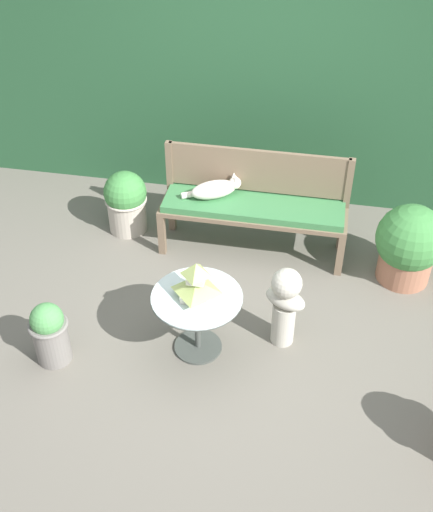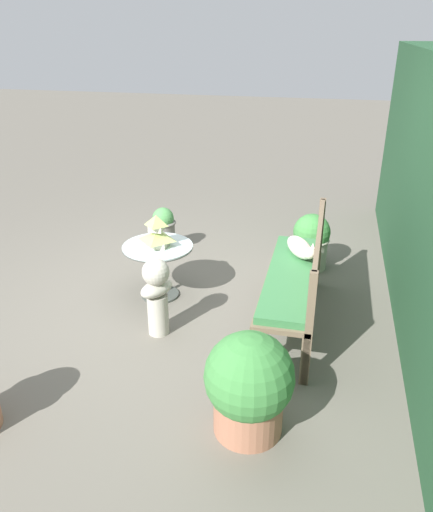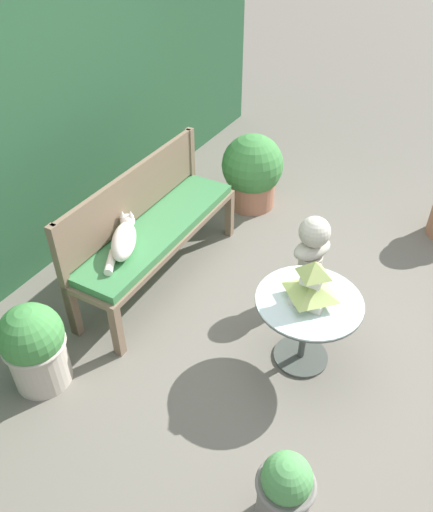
# 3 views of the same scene
# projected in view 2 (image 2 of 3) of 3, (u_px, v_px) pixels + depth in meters

# --- Properties ---
(ground) EXTENTS (30.00, 30.00, 0.00)m
(ground) POSITION_uv_depth(u_px,v_px,m) (181.00, 307.00, 4.62)
(ground) COLOR #666056
(garden_bench) EXTENTS (1.61, 0.43, 0.50)m
(garden_bench) POSITION_uv_depth(u_px,v_px,m) (291.00, 280.00, 4.19)
(garden_bench) COLOR brown
(garden_bench) RESTS_ON ground
(bench_backrest) EXTENTS (1.61, 0.06, 0.91)m
(bench_backrest) POSITION_uv_depth(u_px,v_px,m) (317.00, 257.00, 4.06)
(bench_backrest) COLOR brown
(bench_backrest) RESTS_ON ground
(cat) EXTENTS (0.50, 0.33, 0.20)m
(cat) POSITION_uv_depth(u_px,v_px,m) (300.00, 248.00, 4.42)
(cat) COLOR silver
(cat) RESTS_ON garden_bench
(patio_table) EXTENTS (0.66, 0.66, 0.52)m
(patio_table) POSITION_uv_depth(u_px,v_px,m) (158.00, 257.00, 4.66)
(patio_table) COLOR #424742
(patio_table) RESTS_ON ground
(pagoda_birdhouse) EXTENTS (0.27, 0.27, 0.30)m
(pagoda_birdhouse) POSITION_uv_depth(u_px,v_px,m) (157.00, 233.00, 4.56)
(pagoda_birdhouse) COLOR silver
(pagoda_birdhouse) RESTS_ON patio_table
(garden_bust) EXTENTS (0.36, 0.30, 0.69)m
(garden_bust) POSITION_uv_depth(u_px,v_px,m) (157.00, 292.00, 4.08)
(garden_bust) COLOR #B7B2A3
(garden_bust) RESTS_ON ground
(potted_plant_table_far) EXTENTS (0.57, 0.57, 0.70)m
(potted_plant_table_far) POSITION_uv_depth(u_px,v_px,m) (249.00, 385.00, 3.09)
(potted_plant_table_far) COLOR #9E664C
(potted_plant_table_far) RESTS_ON ground
(potted_plant_patio_mid) EXTENTS (0.39, 0.39, 0.60)m
(potted_plant_patio_mid) POSITION_uv_depth(u_px,v_px,m) (311.00, 241.00, 5.27)
(potted_plant_patio_mid) COLOR #ADA393
(potted_plant_patio_mid) RESTS_ON ground
(potted_plant_bench_left) EXTENTS (0.29, 0.29, 0.52)m
(potted_plant_bench_left) POSITION_uv_depth(u_px,v_px,m) (164.00, 229.00, 5.68)
(potted_plant_bench_left) COLOR slate
(potted_plant_bench_left) RESTS_ON ground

